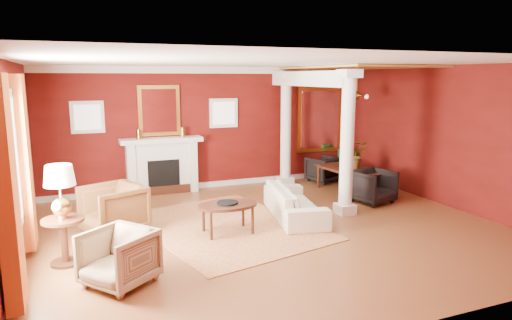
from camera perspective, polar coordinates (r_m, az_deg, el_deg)
name	(u,v)px	position (r m, az deg, el deg)	size (l,w,h in m)	color
ground	(272,229)	(8.19, 2.04, -8.61)	(8.00, 8.00, 0.00)	brown
room_shell	(273,115)	(7.77, 2.14, 5.61)	(8.04, 7.04, 2.92)	#5C0F0C
fireplace	(162,166)	(10.74, -11.63, -0.68)	(1.85, 0.42, 1.29)	silver
overmantel_mirror	(159,111)	(10.71, -12.01, 6.05)	(0.95, 0.07, 1.15)	gold
flank_window_left	(87,117)	(10.56, -20.33, 5.04)	(0.70, 0.07, 0.70)	silver
flank_window_right	(224,113)	(11.10, -4.07, 5.88)	(0.70, 0.07, 0.70)	silver
left_window	(15,175)	(6.62, -27.90, -1.61)	(0.21, 2.55, 2.60)	white
column_front	(347,142)	(8.92, 11.33, 2.20)	(0.36, 0.36, 2.80)	silver
column_back	(286,128)	(11.25, 3.75, 4.03)	(0.36, 0.36, 2.80)	silver
header_beam	(308,79)	(10.20, 6.56, 10.06)	(0.30, 3.20, 0.32)	silver
amber_ceiling	(357,67)	(10.68, 12.52, 11.24)	(2.30, 3.40, 0.04)	gold
dining_mirror	(319,120)	(12.19, 7.93, 5.02)	(1.30, 0.07, 1.70)	gold
chandelier	(357,95)	(10.75, 12.46, 7.91)	(0.60, 0.62, 0.75)	#A97E35
crown_trim	(213,70)	(10.99, -5.39, 11.14)	(8.00, 0.08, 0.16)	silver
base_trim	(215,184)	(11.29, -5.16, -3.01)	(8.00, 0.08, 0.12)	silver
rug	(226,226)	(8.33, -3.79, -8.23)	(2.65, 3.54, 0.01)	maroon
sofa	(295,197)	(8.75, 4.86, -4.66)	(2.04, 0.60, 0.80)	beige
armchair_leopard	(113,207)	(8.18, -17.42, -5.65)	(0.91, 0.86, 0.94)	black
armchair_stripe	(119,255)	(6.23, -16.79, -11.31)	(0.78, 0.73, 0.81)	tan
coffee_table	(228,206)	(7.83, -3.57, -5.81)	(1.05, 1.05, 0.53)	black
coffee_book	(224,198)	(7.78, -3.97, -4.78)	(0.15, 0.02, 0.20)	black
side_table	(61,199)	(6.99, -23.19, -4.46)	(0.58, 0.58, 1.45)	black
dining_table	(352,173)	(10.82, 11.91, -1.62)	(1.64, 0.58, 0.92)	black
dining_chair_near	(373,185)	(10.05, 14.42, -3.03)	(0.76, 0.71, 0.78)	black
dining_chair_far	(323,168)	(11.85, 8.39, -0.98)	(0.69, 0.65, 0.71)	black
green_urn	(343,167)	(12.23, 10.83, -0.85)	(0.34, 0.34, 0.82)	#14401A
potted_plant	(354,143)	(10.67, 12.18, 2.06)	(0.57, 0.64, 0.50)	#26591E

